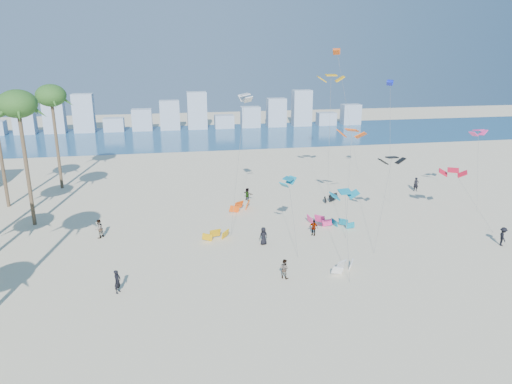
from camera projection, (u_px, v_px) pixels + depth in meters
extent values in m
plane|color=beige|center=(255.00, 322.00, 33.24)|extent=(220.00, 220.00, 0.00)
plane|color=navy|center=(194.00, 137.00, 100.93)|extent=(220.00, 220.00, 0.00)
imported|color=black|center=(117.00, 281.00, 36.99)|extent=(0.71, 0.82, 1.90)
imported|color=gray|center=(284.00, 269.00, 39.37)|extent=(1.02, 1.02, 1.67)
imported|color=black|center=(263.00, 236.00, 46.01)|extent=(0.97, 0.75, 1.75)
imported|color=gray|center=(314.00, 228.00, 48.29)|extent=(1.00, 0.90, 1.63)
imported|color=black|center=(503.00, 237.00, 45.73)|extent=(1.07, 1.37, 1.86)
imported|color=gray|center=(247.00, 194.00, 59.23)|extent=(1.24, 1.47, 1.59)
imported|color=black|center=(416.00, 184.00, 62.91)|extent=(0.75, 0.56, 1.86)
imported|color=gray|center=(99.00, 229.00, 47.60)|extent=(1.14, 1.18, 1.92)
cylinder|color=#595959|center=(293.00, 217.00, 44.08)|extent=(0.21, 3.41, 6.51)
cylinder|color=#595959|center=(349.00, 183.00, 49.17)|extent=(2.31, 5.71, 9.87)
cylinder|color=#595959|center=(383.00, 204.00, 45.09)|extent=(2.87, 3.73, 8.17)
cylinder|color=#595959|center=(238.00, 164.00, 48.95)|extent=(2.43, 5.30, 13.56)
cylinder|color=#595959|center=(390.00, 142.00, 57.74)|extent=(0.38, 3.33, 14.44)
cylinder|color=#595959|center=(473.00, 201.00, 50.08)|extent=(2.69, 4.20, 5.72)
cylinder|color=#595959|center=(329.00, 140.00, 57.76)|extent=(0.61, 2.44, 15.07)
cylinder|color=#595959|center=(478.00, 171.00, 55.50)|extent=(0.75, 2.77, 9.04)
cylinder|color=#595959|center=(347.00, 236.00, 39.83)|extent=(0.68, 3.83, 6.53)
cylinder|color=#595959|center=(348.00, 114.00, 68.25)|extent=(2.99, 4.02, 18.01)
cylinder|color=brown|center=(27.00, 166.00, 49.53)|extent=(0.40, 0.40, 12.87)
ellipsoid|color=#29521D|center=(17.00, 104.00, 47.64)|extent=(3.80, 3.80, 2.85)
cylinder|color=brown|center=(1.00, 158.00, 55.45)|extent=(0.40, 0.40, 11.96)
cylinder|color=brown|center=(57.00, 143.00, 62.80)|extent=(0.40, 0.40, 12.34)
ellipsoid|color=#29521D|center=(51.00, 95.00, 60.99)|extent=(3.80, 3.80, 2.85)
cube|color=#9EADBF|center=(25.00, 123.00, 103.44)|extent=(4.40, 3.00, 4.80)
cube|color=#9EADBF|center=(54.00, 118.00, 104.25)|extent=(4.40, 3.00, 6.60)
cube|color=#9EADBF|center=(84.00, 113.00, 105.06)|extent=(4.40, 3.00, 8.40)
cube|color=#9EADBF|center=(114.00, 125.00, 106.92)|extent=(4.40, 3.00, 3.00)
cube|color=#9EADBF|center=(142.00, 120.00, 107.73)|extent=(4.40, 3.00, 4.80)
cube|color=#9EADBF|center=(170.00, 115.00, 108.54)|extent=(4.40, 3.00, 6.60)
cube|color=#9EADBF|center=(197.00, 110.00, 109.35)|extent=(4.40, 3.00, 8.40)
cube|color=#9EADBF|center=(224.00, 122.00, 111.21)|extent=(4.40, 3.00, 3.00)
cube|color=#9EADBF|center=(250.00, 117.00, 112.02)|extent=(4.40, 3.00, 4.80)
cube|color=#9EADBF|center=(276.00, 112.00, 112.83)|extent=(4.40, 3.00, 6.60)
cube|color=#9EADBF|center=(302.00, 108.00, 113.63)|extent=(4.40, 3.00, 8.40)
cube|color=#9EADBF|center=(326.00, 119.00, 115.50)|extent=(4.40, 3.00, 3.00)
cube|color=#9EADBF|center=(351.00, 114.00, 116.31)|extent=(4.40, 3.00, 4.80)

